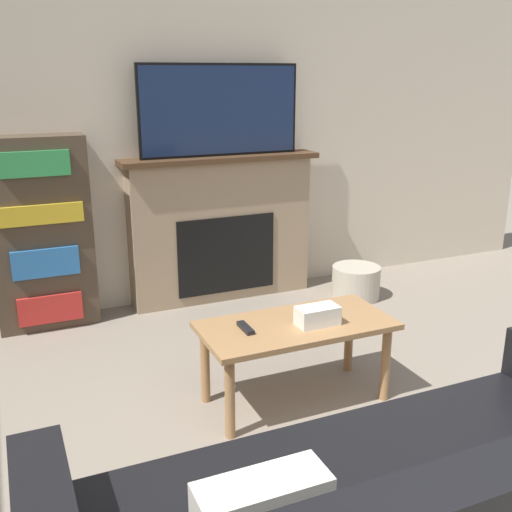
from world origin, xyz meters
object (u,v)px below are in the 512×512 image
object	(u,v)px
fireplace	(221,228)
bookshelf	(41,234)
coffee_table	(296,334)
storage_basket	(356,282)
tv	(220,110)

from	to	relation	value
fireplace	bookshelf	bearing A→B (deg)	-179.00
coffee_table	storage_basket	xyz separation A→B (m)	(1.15, 1.20, -0.26)
tv	bookshelf	world-z (taller)	tv
fireplace	bookshelf	distance (m)	1.31
storage_basket	coffee_table	bearing A→B (deg)	-133.85
fireplace	tv	size ratio (longest dim) A/B	1.25
coffee_table	bookshelf	xyz separation A→B (m)	(-1.12, 1.62, 0.27)
fireplace	tv	bearing A→B (deg)	-90.00
bookshelf	storage_basket	size ratio (longest dim) A/B	3.50
tv	bookshelf	xyz separation A→B (m)	(-1.31, -0.00, -0.79)
tv	coffee_table	world-z (taller)	tv
fireplace	coffee_table	world-z (taller)	fireplace
fireplace	coffee_table	size ratio (longest dim) A/B	1.49
tv	bookshelf	bearing A→B (deg)	-179.87
bookshelf	storage_basket	bearing A→B (deg)	-10.35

